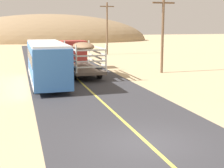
{
  "coord_description": "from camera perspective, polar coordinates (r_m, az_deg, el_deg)",
  "views": [
    {
      "loc": [
        -4.65,
        -11.02,
        4.6
      ],
      "look_at": [
        0.0,
        4.84,
        1.48
      ],
      "focal_mm": 51.08,
      "sensor_mm": 36.0,
      "label": 1
    }
  ],
  "objects": [
    {
      "name": "road_surface",
      "position": [
        12.81,
        6.2,
        -10.37
      ],
      "size": [
        8.0,
        120.0,
        0.02
      ],
      "primitive_type": "cube",
      "color": "#38383D",
      "rests_on": "ground"
    },
    {
      "name": "power_pole_far",
      "position": [
        49.01,
        -0.89,
        10.2
      ],
      "size": [
        2.2,
        0.24,
        7.8
      ],
      "color": "brown",
      "rests_on": "ground"
    },
    {
      "name": "livestock_truck",
      "position": [
        31.22,
        -6.29,
        5.46
      ],
      "size": [
        2.53,
        9.7,
        3.02
      ],
      "color": "#B2332D",
      "rests_on": "road_surface"
    },
    {
      "name": "ground_plane",
      "position": [
        12.81,
        6.2,
        -10.41
      ],
      "size": [
        240.0,
        240.0,
        0.0
      ],
      "primitive_type": "plane",
      "color": "#CCB284"
    },
    {
      "name": "road_centre_line",
      "position": [
        12.81,
        6.2,
        -10.32
      ],
      "size": [
        0.16,
        117.6,
        0.0
      ],
      "primitive_type": "cube",
      "color": "#D8CC4C",
      "rests_on": "road_surface"
    },
    {
      "name": "power_pole_mid",
      "position": [
        30.61,
        9.05,
        9.14
      ],
      "size": [
        2.2,
        0.24,
        7.13
      ],
      "color": "brown",
      "rests_on": "ground"
    },
    {
      "name": "distant_hill",
      "position": [
        88.36,
        -10.92,
        7.51
      ],
      "size": [
        54.06,
        24.11,
        14.48
      ],
      "primitive_type": "ellipsoid",
      "color": "#997C5A",
      "rests_on": "ground"
    },
    {
      "name": "bus",
      "position": [
        25.0,
        -11.6,
        3.92
      ],
      "size": [
        2.54,
        10.0,
        3.21
      ],
      "color": "#3872C6",
      "rests_on": "road_surface"
    }
  ]
}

